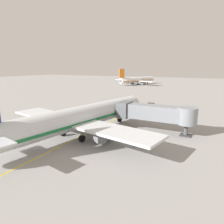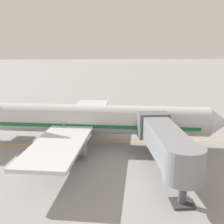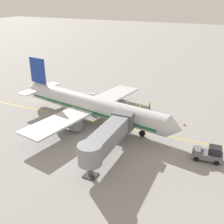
{
  "view_description": "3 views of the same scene",
  "coord_description": "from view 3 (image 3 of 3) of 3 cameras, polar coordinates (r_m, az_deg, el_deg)",
  "views": [
    {
      "loc": [
        20.22,
        -25.83,
        11.62
      ],
      "look_at": [
        2.76,
        7.35,
        3.31
      ],
      "focal_mm": 33.15,
      "sensor_mm": 36.0,
      "label": 1
    },
    {
      "loc": [
        36.8,
        2.36,
        12.96
      ],
      "look_at": [
        -2.29,
        5.48,
        3.61
      ],
      "focal_mm": 46.8,
      "sensor_mm": 36.0,
      "label": 2
    },
    {
      "loc": [
        42.73,
        25.54,
        23.24
      ],
      "look_at": [
        1.01,
        6.31,
        3.19
      ],
      "focal_mm": 43.81,
      "sensor_mm": 36.0,
      "label": 3
    }
  ],
  "objects": [
    {
      "name": "baggage_tug_lead",
      "position": [
        61.29,
        1.85,
        2.0
      ],
      "size": [
        2.25,
        2.77,
        1.62
      ],
      "color": "#B21E1E",
      "rests_on": "ground"
    },
    {
      "name": "ground_plane",
      "position": [
        54.94,
        -5.54,
        -1.57
      ],
      "size": [
        400.0,
        400.0,
        0.0
      ],
      "primitive_type": "plane",
      "color": "gray"
    },
    {
      "name": "ground_crew_wing_walker",
      "position": [
        57.97,
        5.79,
        0.84
      ],
      "size": [
        0.73,
        0.29,
        1.69
      ],
      "color": "#232328",
      "rests_on": "ground"
    },
    {
      "name": "baggage_cart_third_in_train",
      "position": [
        63.2,
        -2.75,
        2.9
      ],
      "size": [
        1.43,
        2.94,
        1.58
      ],
      "color": "#4C4C51",
      "rests_on": "ground"
    },
    {
      "name": "parked_airliner",
      "position": [
        53.25,
        -4.37,
        1.38
      ],
      "size": [
        30.45,
        37.2,
        10.63
      ],
      "color": "silver",
      "rests_on": "ground"
    },
    {
      "name": "ground_crew_marshaller",
      "position": [
        57.25,
        1.68,
        0.66
      ],
      "size": [
        0.67,
        0.45,
        1.69
      ],
      "color": "#232328",
      "rests_on": "ground"
    },
    {
      "name": "safety_cone_nose_right",
      "position": [
        52.27,
        9.39,
        -2.81
      ],
      "size": [
        0.36,
        0.36,
        0.59
      ],
      "color": "black",
      "rests_on": "ground"
    },
    {
      "name": "gate_lead_in_line",
      "position": [
        54.94,
        -5.54,
        -1.56
      ],
      "size": [
        0.24,
        80.0,
        0.01
      ],
      "primitive_type": "cube",
      "color": "gold",
      "rests_on": "ground"
    },
    {
      "name": "ground_crew_loader",
      "position": [
        59.68,
        7.85,
        1.42
      ],
      "size": [
        0.62,
        0.52,
        1.69
      ],
      "color": "#232328",
      "rests_on": "ground"
    },
    {
      "name": "baggage_cart_second_in_train",
      "position": [
        61.17,
        -0.06,
        2.21
      ],
      "size": [
        1.43,
        2.94,
        1.58
      ],
      "color": "#4C4C51",
      "rests_on": "ground"
    },
    {
      "name": "baggage_cart_tail_end",
      "position": [
        64.74,
        -4.3,
        3.37
      ],
      "size": [
        1.43,
        2.94,
        1.58
      ],
      "color": "#4C4C51",
      "rests_on": "ground"
    },
    {
      "name": "pushback_tractor",
      "position": [
        43.97,
        19.49,
        -8.17
      ],
      "size": [
        2.48,
        4.53,
        2.4
      ],
      "color": "slate",
      "rests_on": "ground"
    },
    {
      "name": "jet_bridge",
      "position": [
        41.16,
        -0.94,
        -5.15
      ],
      "size": [
        14.13,
        3.5,
        4.98
      ],
      "color": "gray",
      "rests_on": "ground"
    },
    {
      "name": "safety_cone_nose_left",
      "position": [
        54.06,
        14.86,
        -2.39
      ],
      "size": [
        0.36,
        0.36,
        0.59
      ],
      "color": "black",
      "rests_on": "ground"
    },
    {
      "name": "baggage_cart_front",
      "position": [
        59.99,
        2.25,
        1.75
      ],
      "size": [
        1.43,
        2.94,
        1.58
      ],
      "color": "#4C4C51",
      "rests_on": "ground"
    }
  ]
}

